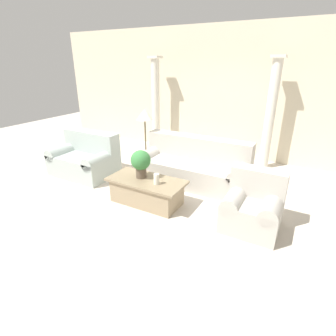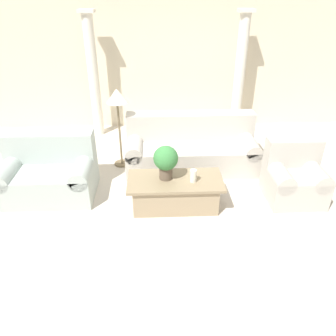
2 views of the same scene
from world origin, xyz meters
name	(u,v)px [view 1 (image 1 of 2)]	position (x,y,z in m)	size (l,w,h in m)	color
ground_plane	(165,191)	(0.00, 0.00, 0.00)	(16.00, 16.00, 0.00)	beige
wall_back	(217,93)	(0.00, 2.70, 1.60)	(10.00, 0.06, 3.20)	beige
sofa_long	(193,165)	(0.29, 0.68, 0.36)	(2.25, 0.91, 0.92)	#B7B2A8
loveseat	(86,158)	(-1.98, -0.09, 0.36)	(1.37, 0.91, 0.92)	#A8B5AF
coffee_table	(147,191)	(-0.06, -0.53, 0.23)	(1.36, 0.66, 0.44)	#998466
potted_plant	(141,162)	(-0.20, -0.49, 0.74)	(0.35, 0.35, 0.50)	brown
pillar_candle	(156,179)	(0.18, -0.60, 0.54)	(0.09, 0.09, 0.18)	silver
floor_lamp	(145,120)	(-0.95, 0.78, 1.17)	(0.36, 0.36, 1.39)	brown
column_left	(156,104)	(-1.56, 2.23, 1.27)	(0.30, 0.30, 2.48)	silver
column_right	(270,114)	(1.43, 2.23, 1.27)	(0.30, 0.30, 2.48)	silver
armchair	(253,206)	(1.74, -0.37, 0.36)	(0.81, 0.76, 0.88)	#B7B2A8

